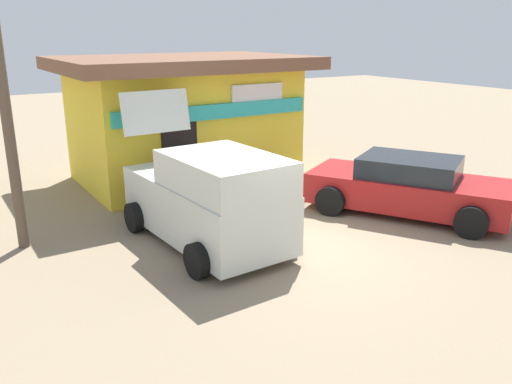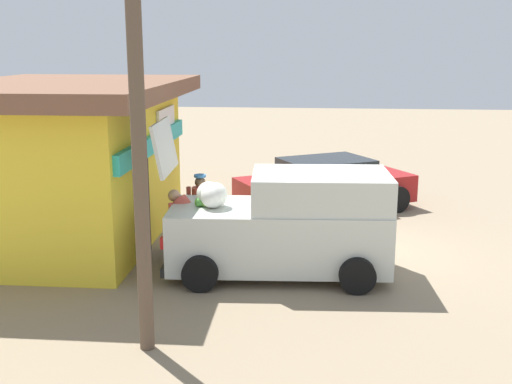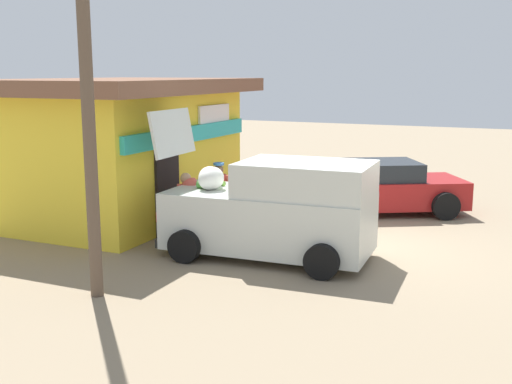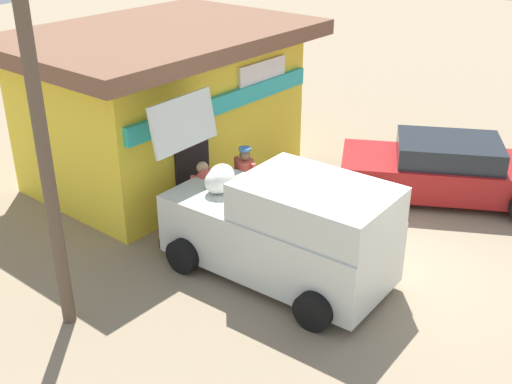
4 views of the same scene
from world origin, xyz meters
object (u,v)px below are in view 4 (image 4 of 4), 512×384
parked_sedan (446,170)px  customer_bending (211,196)px  unloaded_banana_pile (143,210)px  delivery_van (283,227)px  paint_bucket (315,172)px  vendor_standing (245,181)px  storefront_bar (163,102)px

parked_sedan → customer_bending: customer_bending is taller
unloaded_banana_pile → customer_bending: bearing=-78.1°
delivery_van → parked_sedan: bearing=-9.4°
paint_bucket → vendor_standing: bearing=-177.0°
delivery_van → storefront_bar: bearing=70.4°
delivery_van → paint_bucket: 4.16m
customer_bending → paint_bucket: customer_bending is taller
parked_sedan → vendor_standing: vendor_standing is taller
parked_sedan → vendor_standing: bearing=145.0°
vendor_standing → paint_bucket: vendor_standing is taller
parked_sedan → vendor_standing: 4.39m
customer_bending → delivery_van: bearing=-94.3°
customer_bending → paint_bucket: 3.57m
parked_sedan → customer_bending: size_ratio=3.18×
storefront_bar → vendor_standing: 3.10m
storefront_bar → parked_sedan: bearing=-61.3°
delivery_van → unloaded_banana_pile: bearing=93.4°
customer_bending → unloaded_banana_pile: (-0.33, 1.58, -0.68)m
delivery_van → parked_sedan: 4.71m
customer_bending → unloaded_banana_pile: size_ratio=1.65×
paint_bucket → storefront_bar: bearing=125.3°
delivery_van → parked_sedan: delivery_van is taller
parked_sedan → paint_bucket: 2.87m
storefront_bar → parked_sedan: storefront_bar is taller
unloaded_banana_pile → delivery_van: bearing=-86.6°
parked_sedan → paint_bucket: bearing=110.8°
storefront_bar → vendor_standing: size_ratio=4.08×
parked_sedan → customer_bending: 5.18m
customer_bending → unloaded_banana_pile: bearing=101.9°
parked_sedan → vendor_standing: (-3.59, 2.51, 0.28)m
storefront_bar → customer_bending: (-1.53, -2.87, -0.85)m
vendor_standing → paint_bucket: 2.69m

